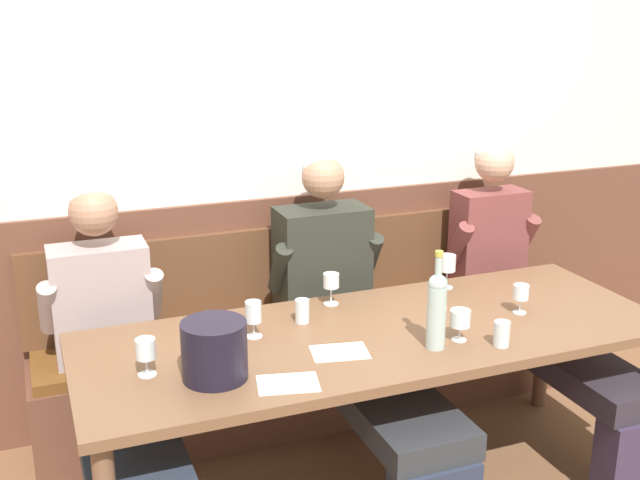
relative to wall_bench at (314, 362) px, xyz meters
name	(u,v)px	position (x,y,z in m)	size (l,w,h in m)	color
room_wall_back	(294,128)	(0.00, 0.26, 1.12)	(6.80, 0.08, 2.80)	silver
wood_wainscot_panel	(299,299)	(0.00, 0.21, 0.26)	(6.80, 0.03, 1.08)	brown
wall_bench	(314,362)	(0.00, 0.00, 0.00)	(2.66, 0.42, 0.94)	brown
dining_table	(376,348)	(0.00, -0.70, 0.38)	(2.36, 0.86, 0.73)	brown
person_right_seat	(115,366)	(-0.99, -0.38, 0.33)	(0.51, 1.30, 1.27)	#27273A
person_center_left_seat	(350,320)	(0.04, -0.35, 0.36)	(0.53, 1.31, 1.33)	#262E41
person_left_seat	(528,295)	(0.96, -0.38, 0.35)	(0.47, 1.29, 1.33)	#342941
ice_bucket	(214,350)	(-0.69, -0.86, 0.56)	(0.23, 0.23, 0.21)	black
wine_bottle_green_tall	(437,308)	(0.14, -0.92, 0.61)	(0.07, 0.07, 0.38)	#ABC0BB
wine_glass_right_end	(253,314)	(-0.47, -0.58, 0.55)	(0.07, 0.07, 0.15)	silver
wine_glass_mid_left	(447,265)	(0.51, -0.38, 0.56)	(0.08, 0.08, 0.16)	silver
wine_glass_center_rear	(331,283)	(-0.06, -0.37, 0.55)	(0.07, 0.07, 0.14)	silver
wine_glass_near_bucket	(460,320)	(0.26, -0.90, 0.54)	(0.08, 0.08, 0.12)	silver
wine_glass_center_front	(146,351)	(-0.91, -0.76, 0.54)	(0.07, 0.07, 0.14)	silver
wine_glass_left_end	(521,293)	(0.64, -0.75, 0.54)	(0.07, 0.07, 0.12)	silver
water_tumbler_center	(302,311)	(-0.24, -0.51, 0.50)	(0.06, 0.06, 0.10)	silver
water_tumbler_left	(502,334)	(0.38, -1.00, 0.50)	(0.06, 0.06, 0.10)	silver
tasting_sheet_left_guest	(288,383)	(-0.47, -1.00, 0.45)	(0.21, 0.15, 0.00)	white
tasting_sheet_right_guest	(340,352)	(-0.21, -0.83, 0.45)	(0.21, 0.15, 0.00)	white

